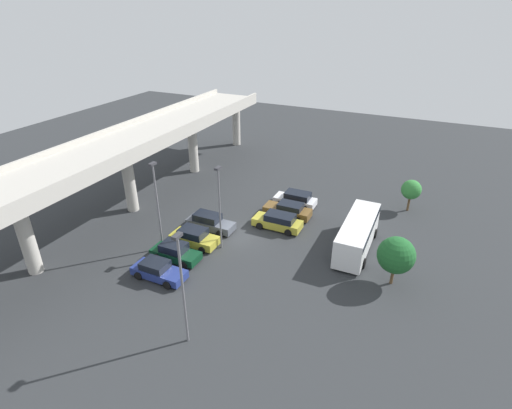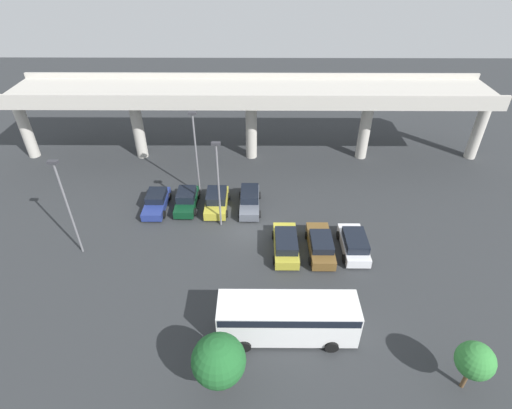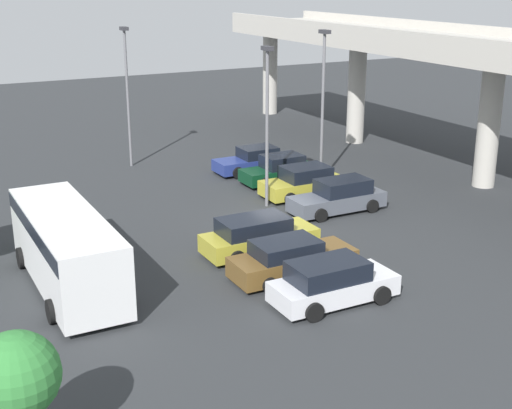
% 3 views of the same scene
% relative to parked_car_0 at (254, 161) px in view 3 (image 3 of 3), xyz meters
% --- Properties ---
extents(ground_plane, '(103.38, 103.38, 0.00)m').
position_rel_parked_car_0_xyz_m(ground_plane, '(8.45, -3.22, -0.68)').
color(ground_plane, '#2D3033').
extents(highway_overpass, '(49.43, 6.77, 8.19)m').
position_rel_parked_car_0_xyz_m(highway_overpass, '(8.45, 9.75, 6.04)').
color(highway_overpass, '#BCB7AD').
rests_on(highway_overpass, ground_plane).
extents(parked_car_0, '(2.03, 4.52, 1.46)m').
position_rel_parked_car_0_xyz_m(parked_car_0, '(0.00, 0.00, 0.00)').
color(parked_car_0, navy).
rests_on(parked_car_0, ground_plane).
extents(parked_car_1, '(1.99, 4.35, 1.57)m').
position_rel_parked_car_0_xyz_m(parked_car_1, '(2.70, 0.24, 0.05)').
color(parked_car_1, '#0C381E').
rests_on(parked_car_1, ground_plane).
extents(parked_car_2, '(2.16, 4.44, 1.59)m').
position_rel_parked_car_0_xyz_m(parked_car_2, '(5.44, 0.09, 0.07)').
color(parked_car_2, gold).
rests_on(parked_car_2, ground_plane).
extents(parked_car_3, '(1.98, 4.79, 1.61)m').
position_rel_parked_car_0_xyz_m(parked_car_3, '(8.43, 0.22, 0.07)').
color(parked_car_3, '#515660').
rests_on(parked_car_3, ground_plane).
extents(parked_car_4, '(2.09, 4.81, 1.58)m').
position_rel_parked_car_0_xyz_m(parked_car_4, '(11.38, -5.81, 0.08)').
color(parked_car_4, gold).
rests_on(parked_car_4, ground_plane).
extents(parked_car_5, '(2.06, 4.90, 1.51)m').
position_rel_parked_car_0_xyz_m(parked_car_5, '(14.10, -5.82, 0.03)').
color(parked_car_5, brown).
rests_on(parked_car_5, ground_plane).
extents(parked_car_6, '(2.09, 4.52, 1.59)m').
position_rel_parked_car_0_xyz_m(parked_car_6, '(16.74, -5.73, 0.09)').
color(parked_car_6, silver).
rests_on(parked_car_6, ground_plane).
extents(shuttle_bus, '(8.52, 2.70, 2.82)m').
position_rel_parked_car_0_xyz_m(shuttle_bus, '(11.02, -13.57, 1.00)').
color(shuttle_bus, white).
rests_on(shuttle_bus, ground_plane).
extents(lamp_post_near_aisle, '(0.70, 0.35, 8.20)m').
position_rel_parked_car_0_xyz_m(lamp_post_near_aisle, '(-4.70, -5.92, 4.11)').
color(lamp_post_near_aisle, slate).
rests_on(lamp_post_near_aisle, ground_plane).
extents(lamp_post_mid_lot, '(0.70, 0.35, 7.86)m').
position_rel_parked_car_0_xyz_m(lamp_post_mid_lot, '(6.00, -2.44, 3.93)').
color(lamp_post_mid_lot, slate).
rests_on(lamp_post_mid_lot, ground_plane).
extents(lamp_post_by_overpass, '(0.70, 0.35, 8.29)m').
position_rel_parked_car_0_xyz_m(lamp_post_by_overpass, '(3.62, 2.29, 4.16)').
color(lamp_post_by_overpass, slate).
rests_on(lamp_post_by_overpass, ground_plane).
extents(tree_front_centre, '(2.05, 2.05, 3.47)m').
position_rel_parked_car_0_xyz_m(tree_front_centre, '(20.71, -16.99, 1.75)').
color(tree_front_centre, brown).
rests_on(tree_front_centre, ground_plane).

